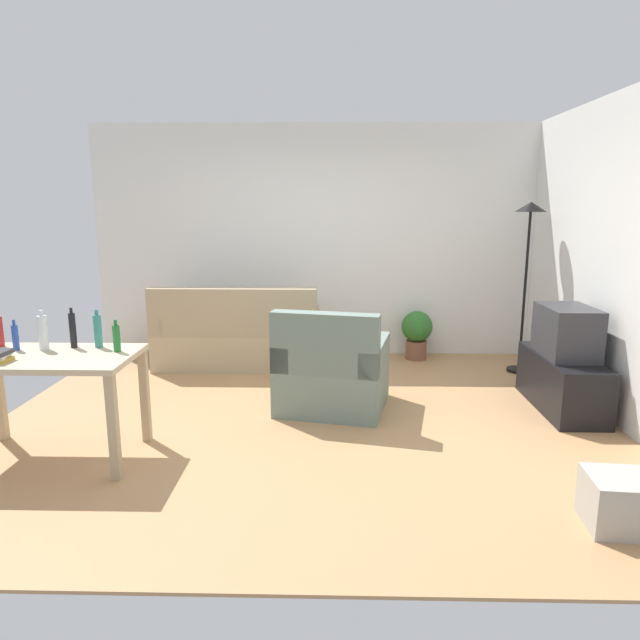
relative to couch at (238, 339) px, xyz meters
The scene contains 17 objects.
ground_plane 1.83m from the couch, 61.82° to the right, with size 5.20×4.40×0.02m, color tan.
wall_rear 1.48m from the couch, 35.77° to the left, with size 5.20×0.10×2.70m, color white.
wall_right 3.94m from the couch, 24.71° to the right, with size 0.10×4.40×2.70m, color silver.
couch is the anchor object (origin of this frame).
tv_stand 3.36m from the couch, 22.65° to the right, with size 0.44×1.10×0.48m.
tv 3.39m from the couch, 22.63° to the right, with size 0.41×0.60×0.44m.
torchiere_lamp 3.30m from the couch, ahead, with size 0.32×0.32×1.81m.
desk 2.58m from the couch, 110.99° to the right, with size 1.20×0.70×0.76m.
potted_plant 2.07m from the couch, ahead, with size 0.36×0.36×0.57m.
armchair 1.72m from the couch, 51.87° to the right, with size 1.06×1.01×0.92m.
storage_box 4.20m from the couch, 49.33° to the right, with size 0.48×0.34×0.30m, color #A8A399.
bottle_red 2.61m from the couch, 122.26° to the right, with size 0.05×0.05×0.26m.
bottle_blue 2.61m from the couch, 117.83° to the right, with size 0.04×0.04×0.22m.
bottle_clear 2.52m from the couch, 113.95° to the right, with size 0.07×0.07×0.29m.
bottle_dark 2.39m from the couch, 110.52° to the right, with size 0.05×0.05×0.29m.
bottle_tall 2.33m from the couch, 106.40° to the right, with size 0.06×0.06×0.28m.
bottle_green 2.39m from the couch, 101.30° to the right, with size 0.05×0.05×0.23m.
Camera 1 is at (0.22, -4.48, 1.77)m, focal length 31.31 mm.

